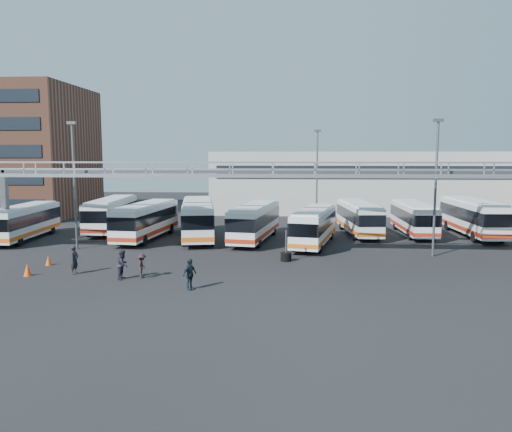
# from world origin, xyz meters

# --- Properties ---
(ground) EXTENTS (140.00, 140.00, 0.00)m
(ground) POSITION_xyz_m (0.00, 0.00, 0.00)
(ground) COLOR black
(ground) RESTS_ON ground
(gantry) EXTENTS (51.40, 5.15, 7.10)m
(gantry) POSITION_xyz_m (0.00, 5.87, 5.51)
(gantry) COLOR #94969C
(gantry) RESTS_ON ground
(apartment_building) EXTENTS (18.00, 15.00, 16.00)m
(apartment_building) POSITION_xyz_m (-34.00, 30.00, 8.00)
(apartment_building) COLOR brown
(apartment_building) RESTS_ON ground
(warehouse) EXTENTS (42.00, 14.00, 8.00)m
(warehouse) POSITION_xyz_m (12.00, 38.00, 4.00)
(warehouse) COLOR #9E9E99
(warehouse) RESTS_ON ground
(light_pole_left) EXTENTS (0.70, 0.35, 10.21)m
(light_pole_left) POSITION_xyz_m (-16.00, 8.00, 5.73)
(light_pole_left) COLOR #4C4F54
(light_pole_left) RESTS_ON ground
(light_pole_mid) EXTENTS (0.70, 0.35, 10.21)m
(light_pole_mid) POSITION_xyz_m (12.00, 7.00, 5.73)
(light_pole_mid) COLOR #4C4F54
(light_pole_mid) RESTS_ON ground
(light_pole_back) EXTENTS (0.70, 0.35, 10.21)m
(light_pole_back) POSITION_xyz_m (4.00, 22.00, 5.73)
(light_pole_back) COLOR #4C4F54
(light_pole_back) RESTS_ON ground
(bus_0) EXTENTS (2.97, 10.35, 3.11)m
(bus_0) POSITION_xyz_m (-22.54, 11.94, 1.72)
(bus_0) COLOR silver
(bus_0) RESTS_ON ground
(bus_1) EXTENTS (3.25, 11.04, 3.31)m
(bus_1) POSITION_xyz_m (-16.51, 17.30, 1.83)
(bus_1) COLOR silver
(bus_1) RESTS_ON ground
(bus_2) EXTENTS (3.42, 10.91, 3.26)m
(bus_2) POSITION_xyz_m (-11.73, 13.07, 1.80)
(bus_2) COLOR silver
(bus_2) RESTS_ON ground
(bus_3) EXTENTS (4.77, 11.80, 3.50)m
(bus_3) POSITION_xyz_m (-7.14, 13.61, 1.93)
(bus_3) COLOR silver
(bus_3) RESTS_ON ground
(bus_4) EXTENTS (4.04, 10.89, 3.23)m
(bus_4) POSITION_xyz_m (-1.88, 12.90, 1.79)
(bus_4) COLOR silver
(bus_4) RESTS_ON ground
(bus_5) EXTENTS (4.43, 10.48, 3.10)m
(bus_5) POSITION_xyz_m (3.27, 11.08, 1.72)
(bus_5) COLOR silver
(bus_5) RESTS_ON ground
(bus_6) EXTENTS (3.31, 10.38, 3.10)m
(bus_6) POSITION_xyz_m (7.78, 17.06, 1.71)
(bus_6) COLOR silver
(bus_6) RESTS_ON ground
(bus_7) EXTENTS (2.37, 10.13, 3.07)m
(bus_7) POSITION_xyz_m (12.98, 17.37, 1.70)
(bus_7) COLOR silver
(bus_7) RESTS_ON ground
(bus_8) EXTENTS (2.81, 11.29, 3.42)m
(bus_8) POSITION_xyz_m (18.34, 16.92, 1.89)
(bus_8) COLOR silver
(bus_8) RESTS_ON ground
(pedestrian_a) EXTENTS (0.52, 0.72, 1.85)m
(pedestrian_a) POSITION_xyz_m (-12.47, -0.37, 0.92)
(pedestrian_a) COLOR black
(pedestrian_a) RESTS_ON ground
(pedestrian_b) EXTENTS (0.77, 0.94, 1.81)m
(pedestrian_b) POSITION_xyz_m (-8.93, -1.44, 0.90)
(pedestrian_b) COLOR #221F2C
(pedestrian_b) RESTS_ON ground
(pedestrian_c) EXTENTS (0.65, 1.03, 1.53)m
(pedestrian_c) POSITION_xyz_m (-7.85, -1.14, 0.77)
(pedestrian_c) COLOR black
(pedestrian_c) RESTS_ON ground
(pedestrian_d) EXTENTS (0.89, 1.12, 1.78)m
(pedestrian_d) POSITION_xyz_m (-4.35, -3.57, 0.89)
(pedestrian_d) COLOR #19232D
(pedestrian_d) RESTS_ON ground
(cone_left) EXTENTS (0.64, 0.64, 0.78)m
(cone_left) POSITION_xyz_m (-15.23, -1.11, 0.39)
(cone_left) COLOR #DF4A0C
(cone_left) RESTS_ON ground
(cone_right) EXTENTS (0.48, 0.48, 0.67)m
(cone_right) POSITION_xyz_m (-15.40, 1.97, 0.33)
(cone_right) COLOR #DF4A0C
(cone_right) RESTS_ON ground
(tire_stack) EXTENTS (0.79, 0.79, 2.25)m
(tire_stack) POSITION_xyz_m (0.99, 4.50, 0.38)
(tire_stack) COLOR black
(tire_stack) RESTS_ON ground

